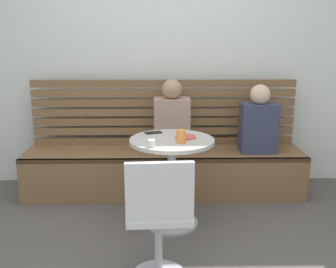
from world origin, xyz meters
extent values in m
plane|color=#514C47|center=(0.00, 0.00, 0.00)|extent=(8.00, 8.00, 0.00)
cube|color=silver|center=(0.00, 1.64, 1.45)|extent=(5.20, 0.10, 2.90)
cube|color=brown|center=(0.00, 1.20, 0.22)|extent=(2.70, 0.52, 0.44)
cube|color=brown|center=(0.00, 0.96, 0.42)|extent=(2.70, 0.04, 0.04)
cube|color=brown|center=(0.00, 1.44, 0.48)|extent=(2.65, 0.04, 0.07)
cube|color=brown|center=(0.00, 1.44, 0.59)|extent=(2.65, 0.04, 0.07)
cube|color=brown|center=(0.00, 1.44, 0.68)|extent=(2.65, 0.04, 0.07)
cube|color=brown|center=(0.00, 1.44, 0.78)|extent=(2.65, 0.04, 0.07)
cube|color=brown|center=(0.00, 1.44, 0.88)|extent=(2.65, 0.04, 0.07)
cube|color=brown|center=(0.00, 1.44, 0.97)|extent=(2.65, 0.04, 0.07)
cube|color=brown|center=(0.00, 1.44, 1.07)|extent=(2.65, 0.04, 0.07)
cylinder|color=#ADADB2|center=(0.06, 0.54, 0.01)|extent=(0.44, 0.44, 0.02)
cylinder|color=#ADADB2|center=(0.06, 0.54, 0.37)|extent=(0.07, 0.07, 0.69)
cylinder|color=#B7B2A8|center=(0.06, 0.54, 0.72)|extent=(0.68, 0.68, 0.03)
cylinder|color=#ADADB2|center=(-0.05, -0.21, 0.23)|extent=(0.05, 0.05, 0.45)
cube|color=silver|center=(-0.05, -0.21, 0.47)|extent=(0.42, 0.42, 0.04)
cube|color=silver|center=(-0.04, -0.38, 0.67)|extent=(0.40, 0.06, 0.36)
cube|color=#9E7F6B|center=(0.08, 1.19, 0.70)|extent=(0.34, 0.22, 0.52)
sphere|color=#A37A5B|center=(0.08, 1.19, 1.05)|extent=(0.19, 0.19, 0.19)
cube|color=#333851|center=(0.90, 1.17, 0.68)|extent=(0.34, 0.22, 0.47)
sphere|color=#DBB293|center=(0.90, 1.17, 1.00)|extent=(0.19, 0.19, 0.19)
cylinder|color=orange|center=(0.12, 0.43, 0.79)|extent=(0.07, 0.07, 0.10)
cylinder|color=silver|center=(-0.10, 0.32, 0.77)|extent=(0.06, 0.06, 0.05)
cylinder|color=#DB4C42|center=(0.17, 0.58, 0.75)|extent=(0.17, 0.17, 0.01)
cube|color=black|center=(-0.09, 0.73, 0.74)|extent=(0.16, 0.12, 0.01)
camera|label=1|loc=(-0.03, -2.54, 1.57)|focal=42.84mm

